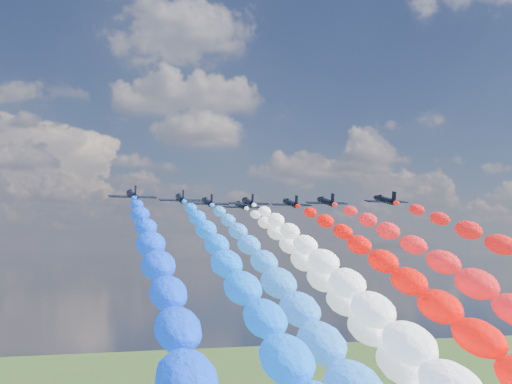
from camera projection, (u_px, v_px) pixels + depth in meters
name	position (u px, v px, depth m)	size (l,w,h in m)	color
jet_0	(132.00, 195.00, 132.73)	(9.84, 13.20, 2.91)	black
trail_0	(169.00, 336.00, 68.55)	(6.66, 125.32, 45.91)	#0939EE
jet_1	(181.00, 199.00, 142.69)	(9.84, 13.20, 2.91)	black
trail_1	(252.00, 325.00, 78.50)	(6.66, 125.32, 45.91)	#0A61FA
jet_2	(208.00, 202.00, 154.29)	(9.84, 13.20, 2.91)	black
trail_2	(290.00, 315.00, 90.10)	(6.66, 125.32, 45.91)	blue
jet_3	(248.00, 202.00, 153.81)	(9.84, 13.20, 2.91)	black
trail_3	(360.00, 315.00, 89.62)	(6.66, 125.32, 45.91)	white
jet_4	(242.00, 206.00, 167.46)	(9.84, 13.20, 2.91)	black
trail_4	(334.00, 306.00, 103.28)	(6.66, 125.32, 45.91)	white
jet_5	(291.00, 203.00, 158.10)	(9.84, 13.20, 2.91)	black
trail_5	(426.00, 312.00, 93.91)	(6.66, 125.32, 45.91)	red
jet_6	(326.00, 202.00, 152.09)	(9.84, 13.20, 2.91)	black
trail_6	(496.00, 317.00, 87.90)	(6.66, 125.32, 45.91)	red
jet_7	(385.00, 200.00, 147.03)	(9.84, 13.20, 2.91)	black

